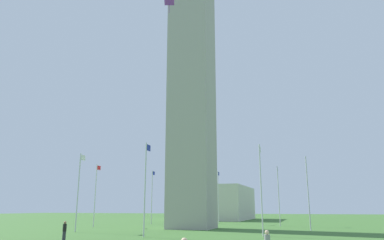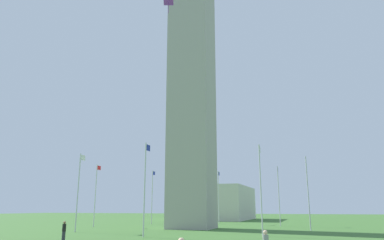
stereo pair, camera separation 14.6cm
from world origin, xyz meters
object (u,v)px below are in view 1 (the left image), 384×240
object	(u,v)px
flagpole_e	(96,192)
flagpole_s	(145,185)
flagpole_se	(78,188)
person_black_shirt	(64,231)
flagpole_w	(308,189)
flagpole_nw	(279,193)
kite_purple_diamond	(169,1)
flagpole_n	(218,195)
flagpole_ne	(152,195)
obelisk_monument	(192,48)
distant_building	(219,203)
flagpole_sw	(261,185)

from	to	relation	value
flagpole_e	flagpole_s	distance (m)	22.16
flagpole_se	person_black_shirt	world-z (taller)	flagpole_se
flagpole_w	flagpole_nw	world-z (taller)	same
flagpole_e	person_black_shirt	size ratio (longest dim) A/B	5.62
kite_purple_diamond	flagpole_n	bearing A→B (deg)	8.07
flagpole_s	person_black_shirt	xyz separation A→B (m)	(-6.03, 4.80, -4.28)
flagpole_n	flagpole_ne	world-z (taller)	same
obelisk_monument	distant_building	distance (m)	46.00
flagpole_sw	flagpole_e	bearing A→B (deg)	67.50
flagpole_ne	flagpole_nw	xyz separation A→B (m)	(-0.00, -22.16, 0.00)
flagpole_nw	obelisk_monument	bearing A→B (deg)	135.13
flagpole_nw	distant_building	size ratio (longest dim) A/B	0.39
flagpole_se	flagpole_nw	distance (m)	31.34
flagpole_se	flagpole_e	bearing A→B (deg)	22.50
flagpole_e	person_black_shirt	world-z (taller)	flagpole_e
flagpole_sw	flagpole_se	bearing A→B (deg)	90.00
flagpole_e	flagpole_sw	world-z (taller)	same
flagpole_ne	flagpole_s	bearing A→B (deg)	-157.50
flagpole_e	person_black_shirt	bearing A→B (deg)	-153.40
flagpole_s	flagpole_nw	distance (m)	28.96
flagpole_ne	flagpole_nw	world-z (taller)	same
flagpole_n	flagpole_ne	distance (m)	11.99
flagpole_s	person_black_shirt	world-z (taller)	flagpole_s
kite_purple_diamond	person_black_shirt	bearing A→B (deg)	77.10
flagpole_ne	flagpole_s	distance (m)	28.96
flagpole_sw	person_black_shirt	xyz separation A→B (m)	(-10.62, 15.89, -4.28)
flagpole_ne	person_black_shirt	distance (m)	33.65
flagpole_e	obelisk_monument	bearing A→B (deg)	-90.19
flagpole_e	distant_building	distance (m)	40.57
flagpole_n	person_black_shirt	world-z (taller)	flagpole_n
flagpole_w	kite_purple_diamond	bearing A→B (deg)	157.39
obelisk_monument	flagpole_w	bearing A→B (deg)	-89.81
flagpole_n	person_black_shirt	bearing A→B (deg)	172.67
flagpole_sw	flagpole_ne	bearing A→B (deg)	45.00
flagpole_sw	kite_purple_diamond	distance (m)	20.45
flagpole_ne	kite_purple_diamond	xyz separation A→B (m)	(-35.17, -16.72, 14.82)
flagpole_ne	flagpole_nw	bearing A→B (deg)	-90.00
flagpole_n	kite_purple_diamond	world-z (taller)	kite_purple_diamond
flagpole_ne	obelisk_monument	bearing A→B (deg)	-135.13
flagpole_ne	flagpole_s	size ratio (longest dim) A/B	1.00
flagpole_nw	flagpole_se	bearing A→B (deg)	135.00
flagpole_se	flagpole_sw	world-z (taller)	same
kite_purple_diamond	flagpole_e	bearing A→B (deg)	41.50
flagpole_se	person_black_shirt	distance (m)	13.06
flagpole_ne	flagpole_w	xyz separation A→B (m)	(-11.08, -26.75, 0.00)
flagpole_s	person_black_shirt	bearing A→B (deg)	141.44
flagpole_ne	flagpole_s	world-z (taller)	same
flagpole_ne	flagpole_w	world-z (taller)	same
kite_purple_diamond	flagpole_ne	bearing A→B (deg)	25.43
flagpole_n	distant_building	xyz separation A→B (m)	(23.63, 5.69, -1.19)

